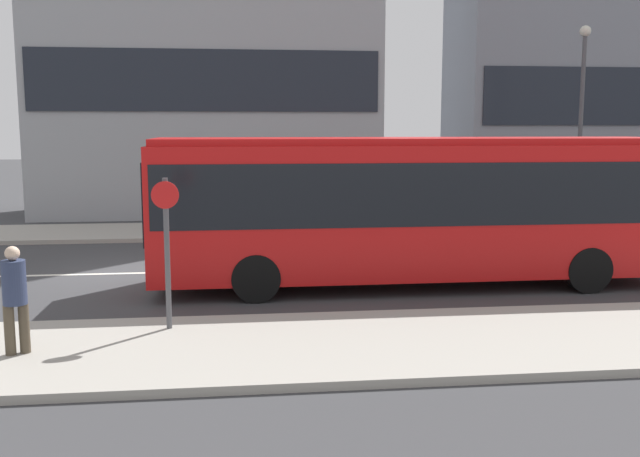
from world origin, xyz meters
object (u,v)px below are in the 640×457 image
Objects in this scene: city_bus at (413,201)px; pedestrian_near_stop at (15,294)px; parked_car_0 at (617,218)px; street_lamp at (582,104)px; bus_stop_sign at (167,241)px.

city_bus reaches higher than pedestrian_near_stop.
street_lamp is (-0.29, 2.10, 3.51)m from parked_car_0.
pedestrian_near_stop is at bearing -146.26° from parked_car_0.
parked_car_0 is at bearing 31.72° from city_bus.
pedestrian_near_stop is (-14.82, -9.90, 0.41)m from parked_car_0.
parked_car_0 is 15.53m from bus_stop_sign.
parked_car_0 is at bearing 34.69° from bus_stop_sign.
city_bus reaches higher than bus_stop_sign.
bus_stop_sign is at bearing -138.77° from street_lamp.
pedestrian_near_stop is 0.64× the size of bus_stop_sign.
bus_stop_sign is (-12.74, -8.82, 0.96)m from parked_car_0.
pedestrian_near_stop is 0.25× the size of street_lamp.
street_lamp reaches higher than parked_car_0.
city_bus is 5.91m from bus_stop_sign.
street_lamp reaches higher than city_bus.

